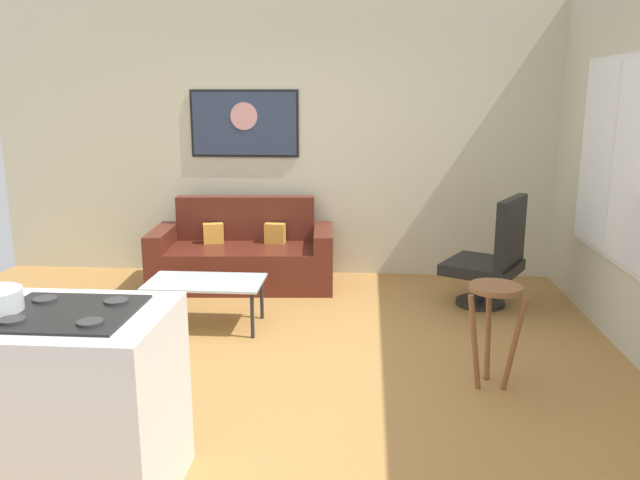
{
  "coord_description": "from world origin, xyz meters",
  "views": [
    {
      "loc": [
        0.71,
        -4.1,
        1.85
      ],
      "look_at": [
        0.33,
        0.9,
        0.7
      ],
      "focal_mm": 35.39,
      "sensor_mm": 36.0,
      "label": 1
    }
  ],
  "objects_px": {
    "couch": "(244,257)",
    "bar_stool": "(494,308)",
    "armchair": "(493,257)",
    "wall_painting": "(244,124)",
    "coffee_table": "(206,285)"
  },
  "relations": [
    {
      "from": "couch",
      "to": "wall_painting",
      "type": "xyz_separation_m",
      "value": [
        -0.05,
        0.47,
        1.29
      ]
    },
    {
      "from": "couch",
      "to": "bar_stool",
      "type": "xyz_separation_m",
      "value": [
        2.04,
        -2.13,
        0.25
      ]
    },
    {
      "from": "couch",
      "to": "armchair",
      "type": "xyz_separation_m",
      "value": [
        2.34,
        -0.51,
        0.17
      ]
    },
    {
      "from": "bar_stool",
      "to": "wall_painting",
      "type": "height_order",
      "value": "wall_painting"
    },
    {
      "from": "coffee_table",
      "to": "bar_stool",
      "type": "bearing_deg",
      "value": -23.63
    },
    {
      "from": "coffee_table",
      "to": "couch",
      "type": "bearing_deg",
      "value": 86.45
    },
    {
      "from": "coffee_table",
      "to": "wall_painting",
      "type": "distance_m",
      "value": 2.07
    },
    {
      "from": "couch",
      "to": "bar_stool",
      "type": "distance_m",
      "value": 2.96
    },
    {
      "from": "couch",
      "to": "coffee_table",
      "type": "relative_size",
      "value": 1.95
    },
    {
      "from": "armchair",
      "to": "wall_painting",
      "type": "xyz_separation_m",
      "value": [
        -2.39,
        0.99,
        1.12
      ]
    },
    {
      "from": "couch",
      "to": "bar_stool",
      "type": "height_order",
      "value": "couch"
    },
    {
      "from": "armchair",
      "to": "bar_stool",
      "type": "relative_size",
      "value": 1.46
    },
    {
      "from": "wall_painting",
      "to": "coffee_table",
      "type": "bearing_deg",
      "value": -90.87
    },
    {
      "from": "couch",
      "to": "wall_painting",
      "type": "height_order",
      "value": "wall_painting"
    },
    {
      "from": "couch",
      "to": "wall_painting",
      "type": "distance_m",
      "value": 1.37
    }
  ]
}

